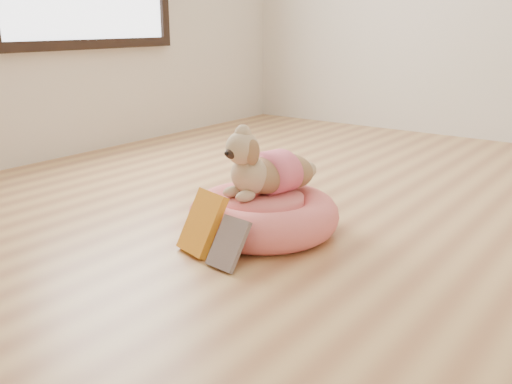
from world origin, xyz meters
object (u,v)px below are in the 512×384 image
Objects in this scene: book_yellow at (202,223)px; book_white at (228,243)px; pet_bed at (264,215)px; dog at (265,157)px.

book_yellow reaches higher than book_white.
pet_bed is 0.30m from book_yellow.
book_yellow is at bearing 170.46° from book_white.
dog reaches higher than pet_bed.
pet_bed is at bearing 91.78° from book_yellow.
book_yellow is (-0.06, -0.29, 0.04)m from pet_bed.
book_yellow is 0.17m from book_white.
dog reaches higher than book_yellow.
book_yellow is at bearing -84.93° from dog.
dog is 0.44m from book_white.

